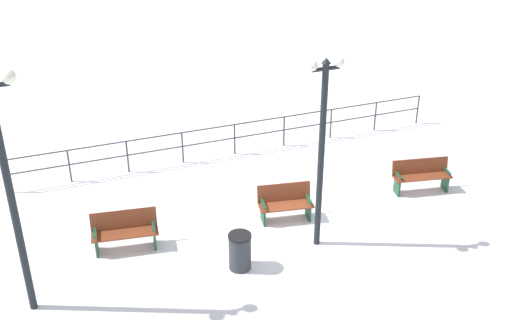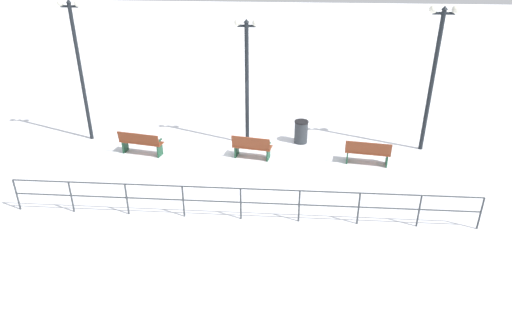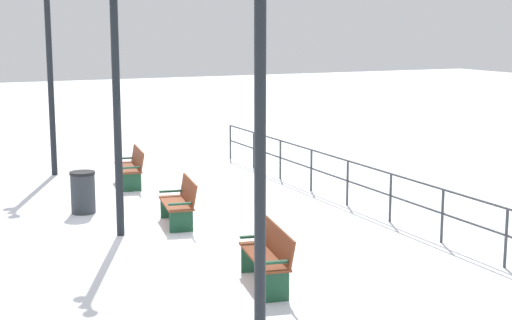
% 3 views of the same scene
% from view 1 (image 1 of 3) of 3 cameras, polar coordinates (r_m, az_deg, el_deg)
% --- Properties ---
extents(ground_plane, '(80.00, 80.00, 0.00)m').
position_cam_1_polar(ground_plane, '(16.28, 2.52, -5.21)').
color(ground_plane, white).
rests_on(ground_plane, ground).
extents(bench_nearest, '(0.76, 1.61, 0.92)m').
position_cam_1_polar(bench_nearest, '(15.23, -11.79, -6.26)').
color(bench_nearest, brown).
rests_on(bench_nearest, ground).
extents(bench_second, '(0.79, 1.45, 0.91)m').
position_cam_1_polar(bench_second, '(16.01, 2.65, -3.89)').
color(bench_second, brown).
rests_on(bench_second, ground).
extents(bench_third, '(0.77, 1.65, 0.90)m').
position_cam_1_polar(bench_third, '(17.79, 14.71, -1.30)').
color(bench_third, brown).
rests_on(bench_third, ground).
extents(lamppost_near, '(0.27, 0.99, 5.17)m').
position_cam_1_polar(lamppost_near, '(12.52, -21.74, -0.80)').
color(lamppost_near, black).
rests_on(lamppost_near, ground).
extents(lamppost_middle, '(0.22, 0.85, 4.65)m').
position_cam_1_polar(lamppost_middle, '(13.96, 6.00, 2.07)').
color(lamppost_middle, black).
rests_on(lamppost_middle, ground).
extents(waterfront_railing, '(0.05, 13.10, 1.01)m').
position_cam_1_polar(waterfront_railing, '(19.11, -1.95, 2.35)').
color(waterfront_railing, '#383D42').
rests_on(waterfront_railing, ground).
extents(trash_bin, '(0.53, 0.53, 0.89)m').
position_cam_1_polar(trash_bin, '(14.29, -1.47, -8.25)').
color(trash_bin, '#2D3338').
rests_on(trash_bin, ground).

